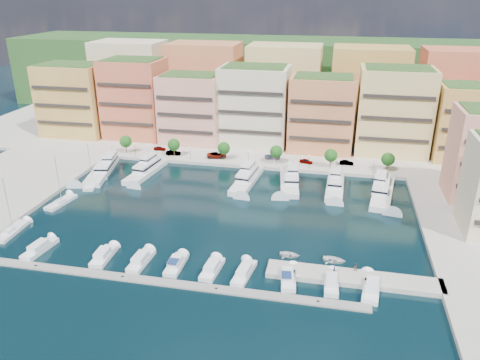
{
  "coord_description": "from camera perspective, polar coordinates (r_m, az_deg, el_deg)",
  "views": [
    {
      "loc": [
        24.45,
        -97.25,
        50.21
      ],
      "look_at": [
        2.59,
        6.89,
        6.0
      ],
      "focal_mm": 35.0,
      "sensor_mm": 36.0,
      "label": 1
    }
  ],
  "objects": [
    {
      "name": "yacht_3",
      "position": [
        129.04,
        0.87,
        0.24
      ],
      "size": [
        6.3,
        20.05,
        7.3
      ],
      "color": "silver",
      "rests_on": "ground"
    },
    {
      "name": "lamppost_1",
      "position": [
        143.02,
        -6.1,
        3.51
      ],
      "size": [
        0.3,
        0.3,
        4.2
      ],
      "color": "black",
      "rests_on": "north_quay"
    },
    {
      "name": "backblock_3",
      "position": [
        174.95,
        15.34,
        10.5
      ],
      "size": [
        26.0,
        18.0,
        30.0
      ],
      "primitive_type": "cube",
      "color": "gold",
      "rests_on": "north_quay"
    },
    {
      "name": "car_5",
      "position": [
        142.61,
        12.86,
        2.07
      ],
      "size": [
        4.09,
        1.46,
        1.34
      ],
      "primitive_type": "imported",
      "rotation": [
        0.0,
        0.0,
        1.58
      ],
      "color": "gray",
      "rests_on": "north_quay"
    },
    {
      "name": "yacht_1",
      "position": [
        137.64,
        -11.33,
        1.19
      ],
      "size": [
        6.62,
        19.46,
        7.3
      ],
      "color": "silver",
      "rests_on": "ground"
    },
    {
      "name": "tender_0",
      "position": [
        95.39,
        6.09,
        -9.04
      ],
      "size": [
        4.23,
        3.09,
        0.85
      ],
      "primitive_type": "imported",
      "rotation": [
        0.0,
        0.0,
        1.53
      ],
      "color": "white",
      "rests_on": "ground"
    },
    {
      "name": "finger_pier",
      "position": [
        90.64,
        13.62,
        -11.81
      ],
      "size": [
        32.0,
        5.0,
        2.0
      ],
      "primitive_type": "cube",
      "color": "#9E998E",
      "rests_on": "ground"
    },
    {
      "name": "apartment_6",
      "position": [
        157.1,
        26.2,
        6.28
      ],
      "size": [
        20.0,
        15.5,
        22.8
      ],
      "color": "gold",
      "rests_on": "north_quay"
    },
    {
      "name": "lamppost_4",
      "position": [
        137.06,
        15.97,
        1.88
      ],
      "size": [
        0.3,
        0.3,
        4.2
      ],
      "color": "black",
      "rests_on": "north_quay"
    },
    {
      "name": "cruiser_4",
      "position": [
        92.31,
        -7.83,
        -10.21
      ],
      "size": [
        2.68,
        7.54,
        2.66
      ],
      "color": "white",
      "rests_on": "ground"
    },
    {
      "name": "cruiser_9",
      "position": [
        88.43,
        15.73,
        -12.58
      ],
      "size": [
        3.87,
        9.23,
        2.55
      ],
      "color": "white",
      "rests_on": "ground"
    },
    {
      "name": "apartment_2",
      "position": [
        159.28,
        -5.9,
        8.68
      ],
      "size": [
        20.0,
        15.5,
        22.8
      ],
      "color": "#E3937E",
      "rests_on": "north_quay"
    },
    {
      "name": "tree_0",
      "position": [
        152.7,
        -13.77,
        4.58
      ],
      "size": [
        3.8,
        3.8,
        5.65
      ],
      "color": "#473323",
      "rests_on": "north_quay"
    },
    {
      "name": "north_quay",
      "position": [
        168.76,
        3.0,
        5.22
      ],
      "size": [
        220.0,
        64.0,
        2.0
      ],
      "primitive_type": "cube",
      "color": "#9E998E",
      "rests_on": "ground"
    },
    {
      "name": "cruiser_0",
      "position": [
        104.95,
        -23.23,
        -7.71
      ],
      "size": [
        3.66,
        9.01,
        2.55
      ],
      "color": "white",
      "rests_on": "ground"
    },
    {
      "name": "car_4",
      "position": [
        141.58,
        8.07,
        2.28
      ],
      "size": [
        4.22,
        2.41,
        1.35
      ],
      "primitive_type": "imported",
      "rotation": [
        0.0,
        0.0,
        1.36
      ],
      "color": "gray",
      "rests_on": "north_quay"
    },
    {
      "name": "cruiser_3",
      "position": [
        94.74,
        -11.98,
        -9.61
      ],
      "size": [
        3.05,
        8.32,
        2.55
      ],
      "color": "white",
      "rests_on": "ground"
    },
    {
      "name": "lamppost_0",
      "position": [
        149.35,
        -12.71,
        3.9
      ],
      "size": [
        0.3,
        0.3,
        4.2
      ],
      "color": "black",
      "rests_on": "north_quay"
    },
    {
      "name": "cruiser_2",
      "position": [
        97.96,
        -16.3,
        -8.92
      ],
      "size": [
        3.11,
        7.78,
        2.55
      ],
      "color": "white",
      "rests_on": "ground"
    },
    {
      "name": "cruiser_5",
      "position": [
        90.41,
        -3.43,
        -10.8
      ],
      "size": [
        3.36,
        7.9,
        2.55
      ],
      "color": "white",
      "rests_on": "ground"
    },
    {
      "name": "lamppost_2",
      "position": [
        138.74,
        1.02,
        3.03
      ],
      "size": [
        0.3,
        0.3,
        4.2
      ],
      "color": "black",
      "rests_on": "north_quay"
    },
    {
      "name": "apartment_0",
      "position": [
        176.7,
        -19.52,
        9.23
      ],
      "size": [
        22.0,
        16.5,
        24.8
      ],
      "color": "gold",
      "rests_on": "north_quay"
    },
    {
      "name": "car_1",
      "position": [
        148.66,
        -8.12,
        3.31
      ],
      "size": [
        4.75,
        2.1,
        1.52
      ],
      "primitive_type": "imported",
      "rotation": [
        0.0,
        0.0,
        1.68
      ],
      "color": "gray",
      "rests_on": "north_quay"
    },
    {
      "name": "yacht_4",
      "position": [
        128.13,
        6.04,
        -0.11
      ],
      "size": [
        7.14,
        18.75,
        7.3
      ],
      "color": "silver",
      "rests_on": "ground"
    },
    {
      "name": "cruiser_6",
      "position": [
        89.19,
        0.5,
        -11.27
      ],
      "size": [
        3.61,
        8.77,
        2.55
      ],
      "color": "white",
      "rests_on": "ground"
    },
    {
      "name": "person_1",
      "position": [
        91.15,
        13.89,
        -10.27
      ],
      "size": [
        0.79,
        0.62,
        1.59
      ],
      "primitive_type": "imported",
      "rotation": [
        0.0,
        0.0,
        3.17
      ],
      "color": "#4C3C2E",
      "rests_on": "finger_pier"
    },
    {
      "name": "apartment_4",
      "position": [
        151.98,
        9.9,
        7.98
      ],
      "size": [
        20.0,
        15.5,
        23.8
      ],
      "color": "#CE854D",
      "rests_on": "north_quay"
    },
    {
      "name": "apartment_5",
      "position": [
        154.5,
        18.22,
        8.0
      ],
      "size": [
        22.0,
        16.5,
        26.8
      ],
      "color": "#D1B96F",
      "rests_on": "north_quay"
    },
    {
      "name": "sailboat_0",
      "position": [
        114.84,
        -26.08,
        -5.69
      ],
      "size": [
        3.3,
        9.66,
        13.2
      ],
      "color": "silver",
      "rests_on": "ground"
    },
    {
      "name": "cruiser_7",
      "position": [
        88.21,
        5.88,
        -11.82
      ],
      "size": [
        3.62,
        8.12,
        2.66
      ],
      "color": "white",
      "rests_on": "ground"
    },
    {
      "name": "tree_2",
      "position": [
        142.19,
        -1.98,
        3.9
      ],
      "size": [
        3.8,
        3.8,
        5.65
      ],
      "color": "#473323",
      "rests_on": "north_quay"
    },
    {
      "name": "tree_1",
      "position": [
        146.67,
        -8.08,
        4.27
      ],
      "size": [
        3.8,
        3.8,
        5.65
      ],
      "color": "#473323",
      "rests_on": "north_quay"
    },
    {
      "name": "sailboat_1",
      "position": [
        124.81,
        -20.99,
        -2.6
      ],
      "size": [
        4.18,
        9.53,
        13.2
      ],
      "color": "silver",
      "rests_on": "ground"
    },
    {
      "name": "car_3",
      "position": [
        144.28,
        4.01,
        2.86
      ],
      "size": [
        5.24,
        3.12,
        1.42
      ],
      "primitive_type": "imported",
      "rotation": [
        0.0,
        0.0,
        1.82
      ],
      "color": "gray",
      "rests_on": "north_quay"
    },
    {
      "name": "lamppost_3",
      "position": [
        136.72,
        8.45,
        2.48
      ],
      "size": [
        0.3,
        0.3,
        4.2
      ],
      "color": "black",
      "rests_on": "north_quay"
    },
    {
      "name": "backblock_4",
      "position": [
        179.28,
        25.05,
        9.48
      ],
      "size": [
        26.0,
        18.0,
        30.0
      ],
      "primitive_type": "cube",
      "color": "#BD683F",
      "rests_on": "north_quay"
    },
    {
      "name": "backblock_0",
      "position": [
        191.86,
        -13.1,
        11.72
      ],
      "size": [
        26.0,
        18.0,
        30.0
      ],
      "primitive_type": "cube",
      "color": "beige",
      "rests_on": "north_quay"
    },
    {
      "name": "hillside",
      "position": [
        214.65,
        5.04,
        8.95
      ],
      "size": [
        240.0,
        40.0,
        58.0
      ],
      "primitive_type": "cube",
      "color": "#1C3D19",
      "rests_on": "ground"
    },
    {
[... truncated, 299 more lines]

